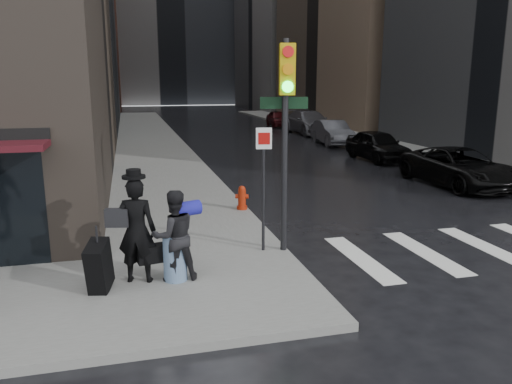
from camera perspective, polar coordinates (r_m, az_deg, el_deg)
The scene contains 15 objects.
ground at distance 9.42m, azimuth -5.18°, elevation -11.45°, with size 140.00×140.00×0.00m, color black.
sidewalk_left at distance 35.72m, azimuth -12.29°, elevation 6.32°, with size 4.00×50.00×0.15m, color slate.
sidewalk_right at distance 38.65m, azimuth 8.27°, elevation 6.93°, with size 3.00×50.00×0.15m, color slate.
bldg_left_far at distance 72.04m, azimuth -25.04°, elevation 18.83°, with size 22.00×20.00×26.00m, color brown.
bldg_right_far at distance 72.41m, azimuth 8.34°, elevation 19.39°, with size 22.00×20.00×25.00m, color slate.
bldg_distant at distance 87.66m, azimuth -10.13°, elevation 20.44°, with size 40.00×12.00×32.00m, color slate.
man_overcoat at distance 9.42m, azimuth -14.32°, elevation -4.89°, with size 1.34×1.03×2.17m.
man_jeans at distance 9.41m, azimuth -9.39°, elevation -4.94°, with size 1.27×0.79×1.73m.
traffic_light at distance 10.51m, azimuth 3.19°, elevation 8.43°, with size 1.12×0.59×4.52m.
fire_hydrant at distance 14.55m, azimuth -1.62°, elevation -0.77°, with size 0.40×0.31×0.70m.
parked_car_0 at distance 19.90m, azimuth 22.19°, elevation 2.64°, with size 2.32×5.03×1.40m, color black.
parked_car_1 at distance 25.14m, azimuth 13.73°, elevation 5.21°, with size 1.74×4.32×1.47m, color black.
parked_car_2 at distance 30.89m, azimuth 8.73°, elevation 6.74°, with size 1.55×4.45×1.47m, color #45464B.
parked_car_3 at distance 36.98m, azimuth 6.08°, elevation 7.93°, with size 2.34×5.77×1.67m, color #4D4C51.
parked_car_4 at distance 42.77m, azimuth 2.54°, elevation 8.39°, with size 1.58×3.92×1.33m, color #3E0C0F.
Camera 1 is at (-1.32, -8.50, 3.84)m, focal length 35.00 mm.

